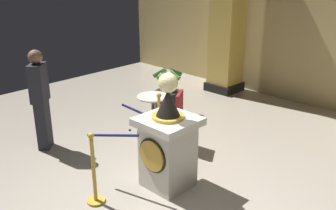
{
  "coord_description": "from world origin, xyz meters",
  "views": [
    {
      "loc": [
        2.89,
        -2.92,
        2.94
      ],
      "look_at": [
        -0.33,
        0.42,
        1.2
      ],
      "focal_mm": 40.51,
      "sensor_mm": 36.0,
      "label": 1
    }
  ],
  "objects_px": {
    "cafe_table": "(153,110)",
    "stanchion_near": "(159,131)",
    "stanchion_far": "(94,179)",
    "potted_palm_left": "(168,99)",
    "bystander_guest": "(40,98)",
    "cafe_chair_red": "(174,114)",
    "pedestal_clock": "(168,144)"
  },
  "relations": [
    {
      "from": "stanchion_near",
      "to": "potted_palm_left",
      "type": "distance_m",
      "value": 1.73
    },
    {
      "from": "potted_palm_left",
      "to": "bystander_guest",
      "type": "xyz_separation_m",
      "value": [
        -0.38,
        -2.6,
        0.59
      ]
    },
    {
      "from": "stanchion_near",
      "to": "stanchion_far",
      "type": "relative_size",
      "value": 1.02
    },
    {
      "from": "cafe_table",
      "to": "cafe_chair_red",
      "type": "relative_size",
      "value": 0.75
    },
    {
      "from": "pedestal_clock",
      "to": "potted_palm_left",
      "type": "distance_m",
      "value": 2.8
    },
    {
      "from": "cafe_table",
      "to": "potted_palm_left",
      "type": "bearing_deg",
      "value": 119.56
    },
    {
      "from": "pedestal_clock",
      "to": "stanchion_far",
      "type": "height_order",
      "value": "pedestal_clock"
    },
    {
      "from": "bystander_guest",
      "to": "cafe_table",
      "type": "height_order",
      "value": "bystander_guest"
    },
    {
      "from": "stanchion_near",
      "to": "stanchion_far",
      "type": "distance_m",
      "value": 1.67
    },
    {
      "from": "bystander_guest",
      "to": "cafe_chair_red",
      "type": "distance_m",
      "value": 2.2
    },
    {
      "from": "stanchion_near",
      "to": "cafe_table",
      "type": "bearing_deg",
      "value": 143.95
    },
    {
      "from": "cafe_table",
      "to": "cafe_chair_red",
      "type": "xyz_separation_m",
      "value": [
        0.62,
        -0.11,
        0.11
      ]
    },
    {
      "from": "pedestal_clock",
      "to": "cafe_table",
      "type": "bearing_deg",
      "value": 142.51
    },
    {
      "from": "cafe_table",
      "to": "stanchion_near",
      "type": "bearing_deg",
      "value": -36.05
    },
    {
      "from": "stanchion_near",
      "to": "bystander_guest",
      "type": "relative_size",
      "value": 0.6
    },
    {
      "from": "potted_palm_left",
      "to": "cafe_table",
      "type": "relative_size",
      "value": 1.43
    },
    {
      "from": "potted_palm_left",
      "to": "stanchion_near",
      "type": "bearing_deg",
      "value": -50.75
    },
    {
      "from": "stanchion_far",
      "to": "cafe_chair_red",
      "type": "distance_m",
      "value": 1.97
    },
    {
      "from": "cafe_table",
      "to": "pedestal_clock",
      "type": "bearing_deg",
      "value": -37.49
    },
    {
      "from": "pedestal_clock",
      "to": "stanchion_near",
      "type": "height_order",
      "value": "pedestal_clock"
    },
    {
      "from": "bystander_guest",
      "to": "cafe_chair_red",
      "type": "bearing_deg",
      "value": 45.71
    },
    {
      "from": "cafe_chair_red",
      "to": "bystander_guest",
      "type": "bearing_deg",
      "value": -134.29
    },
    {
      "from": "pedestal_clock",
      "to": "stanchion_far",
      "type": "distance_m",
      "value": 1.07
    },
    {
      "from": "stanchion_far",
      "to": "cafe_chair_red",
      "type": "relative_size",
      "value": 1.04
    },
    {
      "from": "pedestal_clock",
      "to": "cafe_table",
      "type": "distance_m",
      "value": 1.77
    },
    {
      "from": "stanchion_far",
      "to": "stanchion_near",
      "type": "bearing_deg",
      "value": 105.25
    },
    {
      "from": "potted_palm_left",
      "to": "cafe_chair_red",
      "type": "relative_size",
      "value": 1.08
    },
    {
      "from": "stanchion_near",
      "to": "cafe_chair_red",
      "type": "relative_size",
      "value": 1.06
    },
    {
      "from": "stanchion_near",
      "to": "stanchion_far",
      "type": "height_order",
      "value": "stanchion_near"
    },
    {
      "from": "potted_palm_left",
      "to": "bystander_guest",
      "type": "distance_m",
      "value": 2.69
    },
    {
      "from": "bystander_guest",
      "to": "cafe_table",
      "type": "bearing_deg",
      "value": 61.52
    },
    {
      "from": "pedestal_clock",
      "to": "cafe_chair_red",
      "type": "xyz_separation_m",
      "value": [
        -0.79,
        0.96,
        -0.07
      ]
    }
  ]
}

